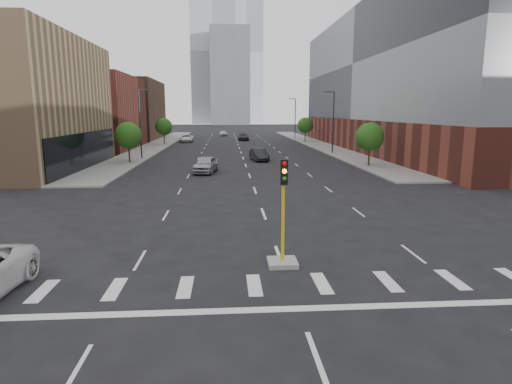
{
  "coord_description": "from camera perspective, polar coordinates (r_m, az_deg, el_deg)",
  "views": [
    {
      "loc": [
        -2.26,
        -7.68,
        6.25
      ],
      "look_at": [
        -0.88,
        12.08,
        2.5
      ],
      "focal_mm": 30.0,
      "sensor_mm": 36.0,
      "label": 1
    }
  ],
  "objects": [
    {
      "name": "car_near_left",
      "position": [
        44.34,
        -6.72,
        3.66
      ],
      "size": [
        2.84,
        5.28,
        1.71
      ],
      "primitive_type": "imported",
      "rotation": [
        0.0,
        0.0,
        -0.17
      ],
      "color": "#9D9DA1",
      "rests_on": "ground"
    },
    {
      "name": "tree_left_far",
      "position": [
        83.56,
        -12.2,
        8.53
      ],
      "size": [
        3.2,
        3.2,
        4.85
      ],
      "color": "#382619",
      "rests_on": "ground"
    },
    {
      "name": "tower_right",
      "position": [
        270.08,
        -1.43,
        17.91
      ],
      "size": [
        20.0,
        20.0,
        80.0
      ],
      "primitive_type": "cube",
      "color": "#B2B7BC",
      "rests_on": "ground"
    },
    {
      "name": "streetlight_right_b",
      "position": [
        98.94,
        5.2,
        9.97
      ],
      "size": [
        1.6,
        0.22,
        9.07
      ],
      "color": "#2D2D30",
      "rests_on": "ground"
    },
    {
      "name": "car_distant",
      "position": [
        110.36,
        -4.39,
        7.82
      ],
      "size": [
        2.22,
        4.28,
        1.39
      ],
      "primitive_type": "imported",
      "rotation": [
        0.0,
        0.0,
        0.15
      ],
      "color": "silver",
      "rests_on": "ground"
    },
    {
      "name": "tower_mid",
      "position": [
        208.29,
        -3.48,
        15.05
      ],
      "size": [
        18.0,
        18.0,
        44.0
      ],
      "primitive_type": "cube",
      "color": "slate",
      "rests_on": "ground"
    },
    {
      "name": "streetlight_left",
      "position": [
        58.76,
        -15.13,
        9.16
      ],
      "size": [
        1.6,
        0.22,
        9.07
      ],
      "color": "#2D2D30",
      "rests_on": "ground"
    },
    {
      "name": "tree_left_near",
      "position": [
        54.05,
        -16.67,
        7.25
      ],
      "size": [
        3.2,
        3.2,
        4.85
      ],
      "color": "#382619",
      "rests_on": "ground"
    },
    {
      "name": "building_left_far_a",
      "position": [
        77.88,
        -23.25,
        9.69
      ],
      "size": [
        20.0,
        22.0,
        12.0
      ],
      "primitive_type": "cube",
      "color": "brown",
      "rests_on": "ground"
    },
    {
      "name": "tower_left",
      "position": [
        229.56,
        -5.67,
        17.88
      ],
      "size": [
        22.0,
        22.0,
        70.0
      ],
      "primitive_type": "cube",
      "color": "#B2B7BC",
      "rests_on": "ground"
    },
    {
      "name": "sidewalk_right_far",
      "position": [
        83.71,
        7.97,
        6.4
      ],
      "size": [
        5.0,
        92.0,
        0.15
      ],
      "primitive_type": "cube",
      "color": "gray",
      "rests_on": "ground"
    },
    {
      "name": "car_mid_right",
      "position": [
        54.87,
        0.4,
        5.01
      ],
      "size": [
        2.39,
        4.98,
        1.57
      ],
      "primitive_type": "imported",
      "rotation": [
        0.0,
        0.0,
        0.16
      ],
      "color": "black",
      "rests_on": "ground"
    },
    {
      "name": "tree_right_far",
      "position": [
        89.22,
        6.59,
        8.83
      ],
      "size": [
        3.2,
        3.2,
        4.85
      ],
      "color": "#382619",
      "rests_on": "ground"
    },
    {
      "name": "car_far_left",
      "position": [
        89.65,
        -9.24,
        7.09
      ],
      "size": [
        2.65,
        5.64,
        1.56
      ],
      "primitive_type": "imported",
      "rotation": [
        0.0,
        0.0,
        -0.01
      ],
      "color": "white",
      "rests_on": "ground"
    },
    {
      "name": "streetlight_right_a",
      "position": [
        64.62,
        10.18,
        9.47
      ],
      "size": [
        1.6,
        0.22,
        9.07
      ],
      "color": "#2D2D30",
      "rests_on": "ground"
    },
    {
      "name": "building_left_far_b",
      "position": [
        102.83,
        -18.51,
        10.33
      ],
      "size": [
        20.0,
        24.0,
        13.0
      ],
      "primitive_type": "cube",
      "color": "brown",
      "rests_on": "ground"
    },
    {
      "name": "tree_right_near",
      "position": [
        50.46,
        14.93,
        7.13
      ],
      "size": [
        3.2,
        3.2,
        4.85
      ],
      "color": "#382619",
      "rests_on": "ground"
    },
    {
      "name": "building_right_main",
      "position": [
        74.91,
        21.75,
        13.63
      ],
      "size": [
        24.0,
        70.0,
        22.0
      ],
      "color": "brown",
      "rests_on": "ground"
    },
    {
      "name": "car_deep_right",
      "position": [
        93.39,
        -1.69,
        7.37
      ],
      "size": [
        2.21,
        5.39,
        1.56
      ],
      "primitive_type": "imported",
      "rotation": [
        0.0,
        0.0,
        0.0
      ],
      "color": "black",
      "rests_on": "ground"
    },
    {
      "name": "sidewalk_left_far",
      "position": [
        82.9,
        -12.9,
        6.19
      ],
      "size": [
        5.0,
        92.0,
        0.15
      ],
      "primitive_type": "cube",
      "color": "gray",
      "rests_on": "ground"
    },
    {
      "name": "median_traffic_signal",
      "position": [
        17.61,
        3.59,
        -6.74
      ],
      "size": [
        1.2,
        1.2,
        4.4
      ],
      "color": "#999993",
      "rests_on": "ground"
    }
  ]
}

